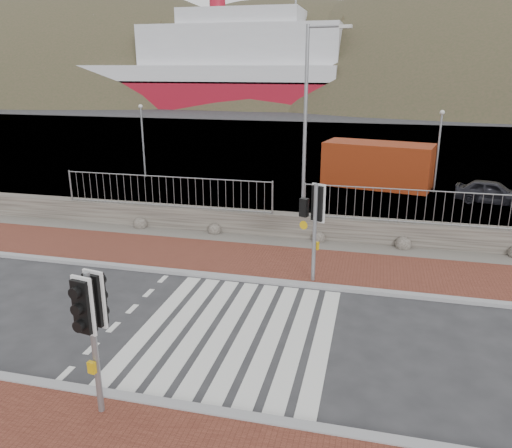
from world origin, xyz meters
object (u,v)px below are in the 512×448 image
(shipping_container, at_px, (378,165))
(streetlight, at_px, (309,121))
(traffic_signal_near, at_px, (91,315))
(ferry, at_px, (203,71))
(traffic_signal_far, at_px, (314,212))
(car_a, at_px, (492,192))

(shipping_container, bearing_deg, streetlight, -94.91)
(streetlight, relative_size, shipping_container, 1.36)
(traffic_signal_near, bearing_deg, ferry, 118.23)
(traffic_signal_near, bearing_deg, streetlight, 89.93)
(shipping_container, bearing_deg, traffic_signal_far, -85.42)
(shipping_container, relative_size, car_a, 1.71)
(traffic_signal_near, bearing_deg, traffic_signal_far, 76.65)
(streetlight, bearing_deg, traffic_signal_far, -70.78)
(ferry, xyz_separation_m, shipping_container, (27.77, -51.26, -4.21))
(traffic_signal_near, distance_m, shipping_container, 20.67)
(traffic_signal_far, height_order, car_a, traffic_signal_far)
(streetlight, bearing_deg, shipping_container, 81.83)
(ferry, xyz_separation_m, streetlight, (25.18, -59.82, -1.11))
(traffic_signal_far, bearing_deg, ferry, -45.05)
(ferry, height_order, car_a, ferry)
(traffic_signal_near, xyz_separation_m, streetlight, (2.12, 11.55, 2.19))
(shipping_container, xyz_separation_m, car_a, (5.27, -2.40, -0.60))
(traffic_signal_far, relative_size, car_a, 0.93)
(traffic_signal_near, relative_size, streetlight, 0.38)
(traffic_signal_far, xyz_separation_m, shipping_container, (1.71, 13.28, -1.04))
(ferry, height_order, shipping_container, ferry)
(ferry, bearing_deg, car_a, -58.38)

